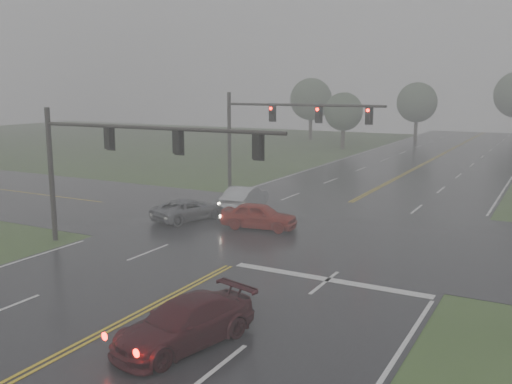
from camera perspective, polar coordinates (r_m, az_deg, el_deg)
The scene contains 12 objects.
main_road at distance 30.42m, azimuth 3.16°, elevation -4.40°, with size 18.00×160.00×0.02m, color black.
cross_street at distance 32.18m, azimuth 4.69°, elevation -3.59°, with size 120.00×14.00×0.02m, color black.
stop_bar at distance 23.79m, azimuth 7.22°, elevation -8.74°, with size 8.50×0.50×0.01m, color silver.
sedan_maroon at distance 18.21m, azimuth -7.10°, elevation -14.95°, with size 1.97×4.85×1.41m, color #36090F.
sedan_red at distance 31.86m, azimuth 0.31°, elevation -3.70°, with size 1.71×4.26×1.45m, color maroon.
sedan_silver at distance 36.70m, azimuth -1.12°, elevation -1.80°, with size 1.62×4.64×1.53m, color #9DA0A4.
car_grey at distance 34.12m, azimuth -6.75°, elevation -2.82°, with size 2.11×4.57×1.27m, color #54575C.
signal_gantry_near at distance 27.55m, azimuth -14.17°, elevation 3.93°, with size 13.31×0.30×6.80m.
signal_gantry_far at distance 42.19m, azimuth 1.70°, elevation 6.90°, with size 12.32×0.38×7.40m.
tree_nw_a at distance 73.85m, azimuth 8.74°, elevation 7.93°, with size 4.87×4.87×7.16m.
tree_n_mid at distance 86.71m, azimuth 15.80°, elevation 8.61°, with size 5.79×5.79×8.51m.
tree_nw_b at distance 86.00m, azimuth 5.52°, elevation 9.22°, with size 6.22×6.22×9.14m.
Camera 1 is at (12.53, -6.60, 7.79)m, focal length 40.00 mm.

